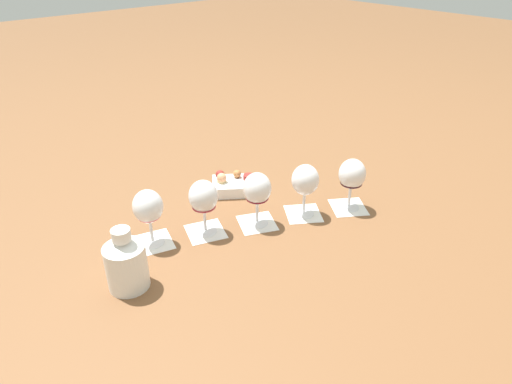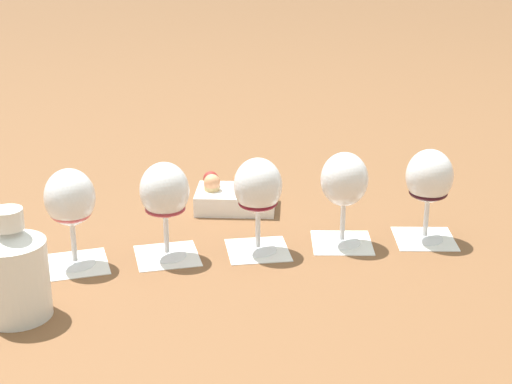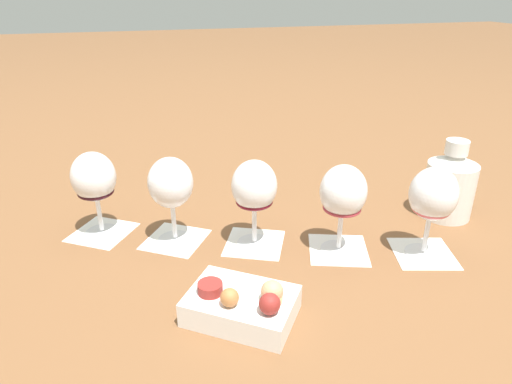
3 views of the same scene
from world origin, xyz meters
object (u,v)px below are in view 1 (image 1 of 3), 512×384
Objects in this scene: wine_glass_2 at (255,191)px; wine_glass_3 at (305,182)px; wine_glass_1 at (203,199)px; ceramic_vase at (125,261)px; snack_dish at (235,185)px; wine_glass_0 at (148,209)px; wine_glass_4 at (352,176)px.

wine_glass_2 and wine_glass_3 have the same top height.
wine_glass_1 is 1.00× the size of wine_glass_3.
wine_glass_2 reaches higher than ceramic_vase.
wine_glass_2 reaches higher than snack_dish.
wine_glass_0 is at bearing 157.84° from wine_glass_3.
wine_glass_3 is 0.88× the size of snack_dish.
wine_glass_3 is 0.26m from snack_dish.
wine_glass_0 is at bearing -167.84° from snack_dish.
snack_dish is at bearing 31.30° from wine_glass_1.
ceramic_vase is (-0.26, -0.06, -0.04)m from wine_glass_1.
wine_glass_0 and wine_glass_3 have the same top height.
ceramic_vase is at bearing -167.54° from wine_glass_1.
wine_glass_2 is at bearing -24.02° from wine_glass_1.
wine_glass_4 is at bearing -10.35° from ceramic_vase.
wine_glass_2 is 0.21m from snack_dish.
wine_glass_4 is (0.13, -0.06, 0.00)m from wine_glass_3.
wine_glass_1 and wine_glass_3 have the same top height.
wine_glass_2 is 0.15m from wine_glass_3.
wine_glass_2 is at bearing -111.93° from snack_dish.
wine_glass_4 is (0.52, -0.23, 0.00)m from wine_glass_0.
wine_glass_1 is at bearing 157.06° from wine_glass_3.
wine_glass_2 is (0.13, -0.06, -0.00)m from wine_glass_1.
snack_dish is (-0.19, 0.30, -0.08)m from wine_glass_4.
snack_dish is at bearing 12.16° from wine_glass_0.
wine_glass_2 is at bearing -0.06° from ceramic_vase.
wine_glass_0 reaches higher than snack_dish.
wine_glass_0 is 1.00× the size of wine_glass_3.
wine_glass_3 and wine_glass_4 have the same top height.
wine_glass_4 is 0.36m from snack_dish.
wine_glass_3 is (0.40, -0.16, 0.00)m from wine_glass_0.
wine_glass_3 is at bearing 153.35° from wine_glass_4.
wine_glass_2 is 0.39m from ceramic_vase.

